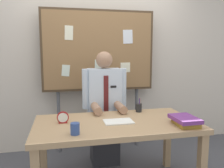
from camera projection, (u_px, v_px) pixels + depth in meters
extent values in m
cube|color=beige|center=(97.00, 56.00, 3.38)|extent=(6.40, 0.08, 2.70)
cube|color=tan|center=(116.00, 124.00, 2.28)|extent=(1.58, 0.84, 0.05)
cube|color=tan|center=(202.00, 168.00, 2.13)|extent=(0.07, 0.07, 0.67)
cube|color=tan|center=(43.00, 151.00, 2.52)|extent=(0.07, 0.07, 0.67)
cube|color=tan|center=(167.00, 140.00, 2.83)|extent=(0.07, 0.07, 0.67)
cube|color=#2D2D33|center=(105.00, 145.00, 2.95)|extent=(0.34, 0.30, 0.44)
cube|color=silver|center=(104.00, 99.00, 2.87)|extent=(0.40, 0.22, 0.76)
sphere|color=#A87A5B|center=(104.00, 60.00, 2.80)|extent=(0.20, 0.20, 0.20)
cylinder|color=silver|center=(86.00, 89.00, 2.78)|extent=(0.09, 0.09, 0.48)
cylinder|color=silver|center=(123.00, 88.00, 2.88)|extent=(0.09, 0.09, 0.48)
cylinder|color=#A87A5B|center=(96.00, 109.00, 2.60)|extent=(0.09, 0.30, 0.09)
cylinder|color=#A87A5B|center=(120.00, 107.00, 2.66)|extent=(0.09, 0.30, 0.09)
cube|color=#591919|center=(106.00, 96.00, 2.75)|extent=(0.06, 0.01, 0.50)
cube|color=black|center=(113.00, 87.00, 2.76)|extent=(0.07, 0.01, 0.02)
cube|color=#4C3823|center=(99.00, 51.00, 3.18)|extent=(1.55, 0.05, 1.10)
cube|color=olive|center=(99.00, 51.00, 3.17)|extent=(1.49, 0.04, 1.04)
cylinder|color=#59595E|center=(59.00, 121.00, 3.22)|extent=(0.04, 0.04, 0.90)
cylinder|color=#59595E|center=(136.00, 116.00, 3.46)|extent=(0.04, 0.04, 0.90)
cube|color=silver|center=(66.00, 71.00, 3.08)|extent=(0.12, 0.00, 0.16)
cube|color=#F4EFCC|center=(125.00, 67.00, 3.26)|extent=(0.14, 0.00, 0.14)
cube|color=silver|center=(99.00, 65.00, 3.17)|extent=(0.13, 0.00, 0.15)
cube|color=white|center=(128.00, 37.00, 3.20)|extent=(0.14, 0.00, 0.19)
cube|color=#F4EFCC|center=(69.00, 33.00, 3.03)|extent=(0.12, 0.00, 0.19)
cube|color=olive|center=(186.00, 123.00, 2.16)|extent=(0.20, 0.26, 0.04)
cube|color=#72337F|center=(185.00, 119.00, 2.15)|extent=(0.21, 0.30, 0.04)
cube|color=white|center=(118.00, 122.00, 2.26)|extent=(0.28, 0.19, 0.01)
cylinder|color=maroon|center=(63.00, 117.00, 2.22)|extent=(0.11, 0.02, 0.11)
cylinder|color=white|center=(63.00, 118.00, 2.21)|extent=(0.09, 0.00, 0.09)
cube|color=maroon|center=(63.00, 122.00, 2.23)|extent=(0.08, 0.04, 0.01)
cylinder|color=#334C8C|center=(75.00, 129.00, 1.91)|extent=(0.08, 0.08, 0.10)
cylinder|color=#262626|center=(139.00, 108.00, 2.64)|extent=(0.07, 0.07, 0.09)
cylinder|color=#263399|center=(139.00, 105.00, 2.63)|extent=(0.01, 0.01, 0.15)
cylinder|color=maroon|center=(140.00, 104.00, 2.63)|extent=(0.01, 0.01, 0.15)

